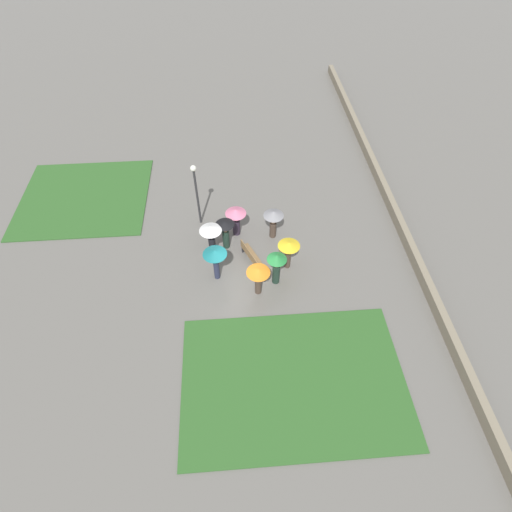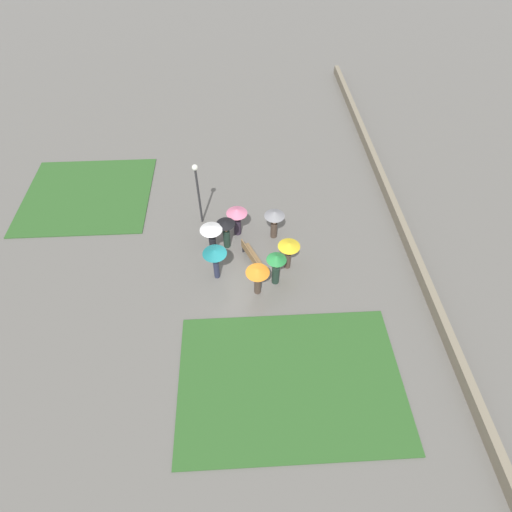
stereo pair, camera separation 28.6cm
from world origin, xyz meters
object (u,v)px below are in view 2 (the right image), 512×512
(crowd_person_green, at_px, (276,264))
(crowd_person_yellow, at_px, (289,249))
(lamp_post, at_px, (197,186))
(crowd_person_teal, at_px, (215,256))
(crowd_person_black, at_px, (226,230))
(crowd_person_pink, at_px, (237,216))
(crowd_person_grey, at_px, (274,218))
(crowd_person_white, at_px, (211,233))
(crowd_person_orange, at_px, (258,275))
(park_bench, at_px, (252,256))

(crowd_person_green, bearing_deg, crowd_person_yellow, 80.53)
(lamp_post, distance_m, crowd_person_teal, 4.28)
(crowd_person_black, bearing_deg, crowd_person_pink, 9.64)
(crowd_person_grey, bearing_deg, crowd_person_pink, -125.05)
(crowd_person_teal, xyz_separation_m, crowd_person_grey, (2.68, -3.08, -0.25))
(crowd_person_white, distance_m, crowd_person_black, 0.87)
(crowd_person_teal, xyz_separation_m, crowd_person_green, (-0.49, -2.90, -0.23))
(lamp_post, relative_size, crowd_person_green, 1.98)
(crowd_person_white, bearing_deg, crowd_person_orange, -143.86)
(crowd_person_yellow, height_order, crowd_person_orange, crowd_person_yellow)
(lamp_post, xyz_separation_m, crowd_person_white, (-2.42, -0.69, -1.09))
(crowd_person_green, bearing_deg, crowd_person_orange, -120.69)
(crowd_person_pink, bearing_deg, crowd_person_white, 168.74)
(crowd_person_yellow, relative_size, crowd_person_pink, 1.00)
(crowd_person_teal, relative_size, crowd_person_grey, 1.10)
(crowd_person_yellow, distance_m, crowd_person_grey, 2.29)
(crowd_person_white, bearing_deg, crowd_person_grey, -75.37)
(crowd_person_white, xyz_separation_m, crowd_person_grey, (1.03, -3.29, -0.12))
(crowd_person_pink, distance_m, crowd_person_black, 1.12)
(crowd_person_teal, bearing_deg, crowd_person_green, 82.68)
(crowd_person_white, relative_size, crowd_person_grey, 1.09)
(crowd_person_pink, relative_size, crowd_person_grey, 0.98)
(crowd_person_grey, bearing_deg, crowd_person_teal, -74.03)
(crowd_person_teal, height_order, crowd_person_pink, crowd_person_teal)
(lamp_post, xyz_separation_m, crowd_person_pink, (-1.04, -2.01, -1.26))
(crowd_person_teal, distance_m, crowd_person_green, 2.95)
(crowd_person_green, distance_m, crowd_person_orange, 1.09)
(crowd_person_pink, xyz_separation_m, crowd_person_black, (-0.95, 0.59, -0.05))
(crowd_person_yellow, height_order, crowd_person_black, crowd_person_black)
(park_bench, xyz_separation_m, crowd_person_green, (-1.35, -1.12, 0.88))
(crowd_person_yellow, distance_m, crowd_person_black, 3.49)
(lamp_post, height_order, crowd_person_pink, lamp_post)
(park_bench, xyz_separation_m, crowd_person_black, (1.22, 1.27, 0.75))
(crowd_person_teal, height_order, crowd_person_yellow, crowd_person_teal)
(crowd_person_yellow, height_order, crowd_person_white, crowd_person_white)
(crowd_person_orange, relative_size, crowd_person_grey, 0.96)
(crowd_person_teal, distance_m, crowd_person_pink, 3.24)
(crowd_person_white, bearing_deg, crowd_person_black, -62.17)
(crowd_person_pink, height_order, crowd_person_grey, crowd_person_grey)
(crowd_person_teal, height_order, crowd_person_grey, crowd_person_teal)
(crowd_person_green, relative_size, crowd_person_white, 1.00)
(crowd_person_green, height_order, crowd_person_black, crowd_person_green)
(crowd_person_yellow, distance_m, crowd_person_white, 4.00)
(crowd_person_orange, bearing_deg, park_bench, -128.50)
(crowd_person_green, distance_m, crowd_person_grey, 3.18)
(crowd_person_pink, bearing_deg, crowd_person_grey, -67.52)
(crowd_person_teal, distance_m, crowd_person_orange, 2.27)
(park_bench, xyz_separation_m, crowd_person_grey, (1.82, -1.30, 0.87))
(park_bench, bearing_deg, crowd_person_black, 21.99)
(crowd_person_green, height_order, crowd_person_grey, crowd_person_green)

